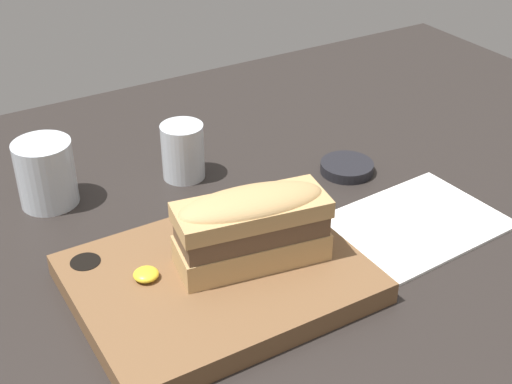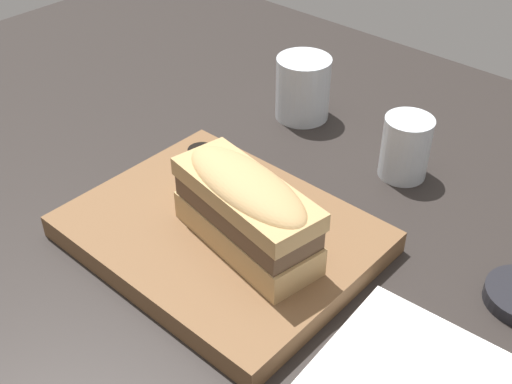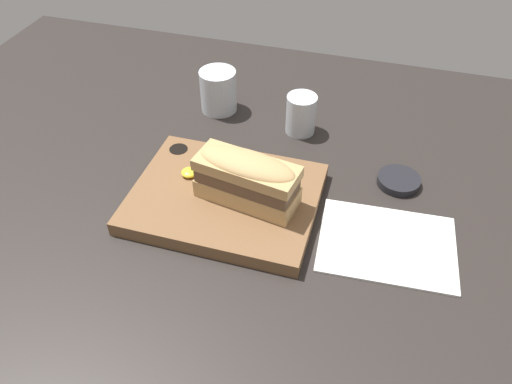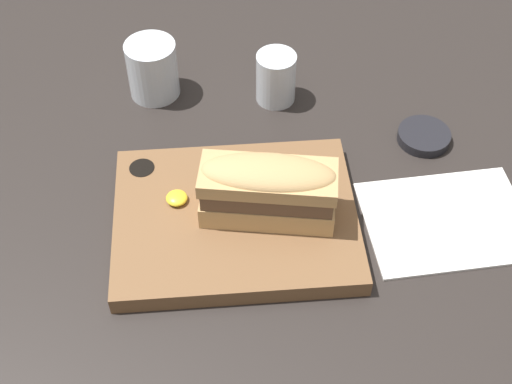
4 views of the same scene
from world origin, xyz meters
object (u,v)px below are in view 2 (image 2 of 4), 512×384
at_px(water_glass, 303,92).
at_px(wine_glass, 405,150).
at_px(sandwich, 248,209).
at_px(serving_board, 221,233).

height_order(water_glass, wine_glass, water_glass).
distance_m(water_glass, wine_glass, 0.19).
height_order(sandwich, water_glass, sandwich).
xyz_separation_m(sandwich, water_glass, (-0.16, 0.29, -0.04)).
distance_m(sandwich, wine_glass, 0.26).
height_order(serving_board, sandwich, sandwich).
bearing_deg(serving_board, wine_glass, 72.42).
distance_m(serving_board, water_glass, 0.30).
distance_m(serving_board, wine_glass, 0.27).
xyz_separation_m(sandwich, wine_glass, (0.03, 0.26, -0.04)).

